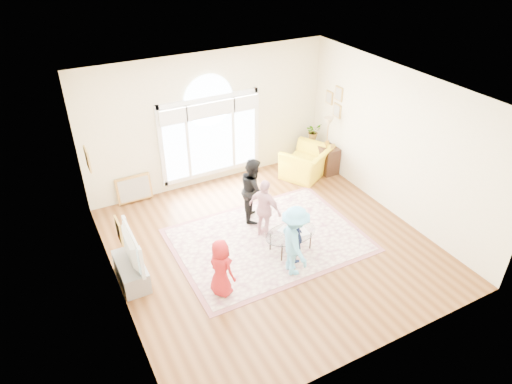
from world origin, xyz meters
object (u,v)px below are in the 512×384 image
tv_console (131,272)px  television (127,248)px  coffee_table (291,234)px  armchair (306,163)px  area_rug (268,240)px

tv_console → television: bearing=0.0°
tv_console → coffee_table: 3.08m
tv_console → armchair: bearing=19.7°
area_rug → television: television is taller
tv_console → armchair: armchair is taller
coffee_table → armchair: bearing=46.4°
armchair → television: bearing=-9.4°
coffee_table → armchair: size_ratio=0.98×
coffee_table → television: bearing=164.2°
tv_console → armchair: (4.94, 1.77, 0.17)m
coffee_table → armchair: armchair is taller
tv_console → area_rug: bearing=-2.6°
area_rug → tv_console: tv_console is taller
armchair → coffee_table: bearing=21.8°
area_rug → tv_console: size_ratio=3.60×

